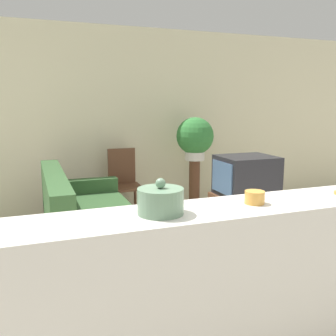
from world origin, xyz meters
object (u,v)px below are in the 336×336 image
television (246,176)px  potted_plant (195,137)px  decorative_bowl (161,201)px  couch (88,226)px  wooden_chair (124,180)px

television → potted_plant: (-0.13, 1.20, 0.37)m
decorative_bowl → television: bearing=48.3°
decorative_bowl → potted_plant: bearing=62.7°
couch → wooden_chair: (0.70, 1.22, 0.21)m
couch → television: size_ratio=2.94×
couch → decorative_bowl: (0.10, -2.07, 0.79)m
television → decorative_bowl: bearing=-131.7°
couch → decorative_bowl: decorative_bowl is taller
couch → potted_plant: (1.76, 1.14, 0.80)m
potted_plant → decorative_bowl: bearing=-117.3°
wooden_chair → potted_plant: bearing=-4.8°
wooden_chair → decorative_bowl: (-0.60, -3.30, 0.57)m
television → potted_plant: size_ratio=1.05×
wooden_chair → television: bearing=-47.2°
wooden_chair → potted_plant: 1.21m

